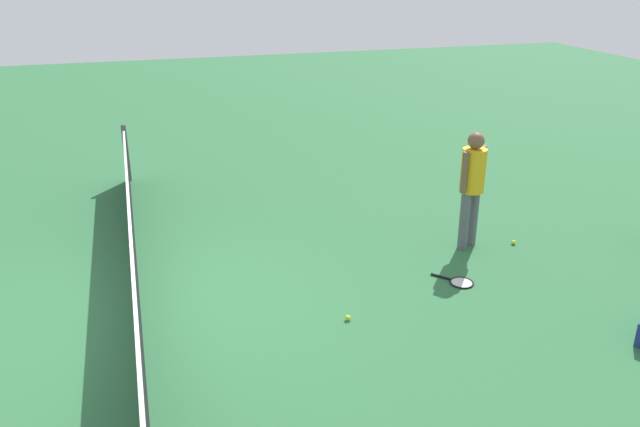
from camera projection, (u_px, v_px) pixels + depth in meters
ground_plane at (140, 314)px, 7.51m from camera, size 40.00×40.00×0.00m
court_net at (135, 277)px, 7.33m from camera, size 10.09×0.09×1.07m
player_near_side at (472, 181)px, 8.89m from camera, size 0.46×0.50×1.70m
tennis_racket_near_player at (460, 282)px, 8.23m from camera, size 0.56×0.51×0.03m
tennis_ball_by_net at (348, 318)px, 7.38m from camera, size 0.07×0.07×0.07m
tennis_ball_midcourt at (514, 242)px, 9.31m from camera, size 0.07×0.07×0.07m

